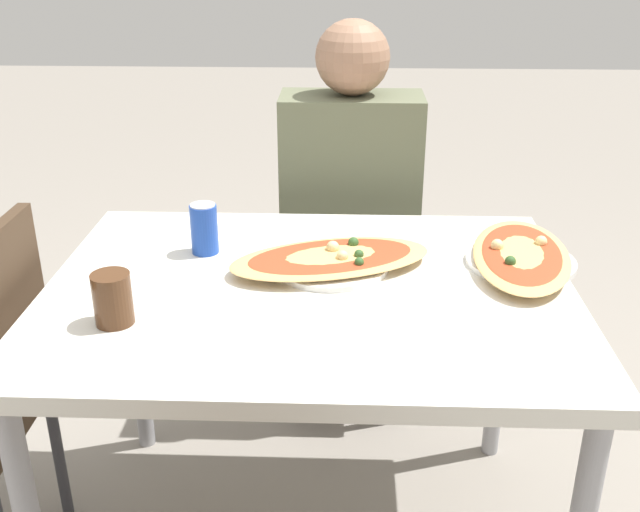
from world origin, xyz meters
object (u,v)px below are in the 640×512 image
at_px(chair_far_seated, 349,248).
at_px(pizza_main, 331,259).
at_px(dining_table, 310,315).
at_px(pizza_second, 521,256).
at_px(person_seated, 350,195).
at_px(soda_can, 204,229).
at_px(drink_glass, 113,299).

relative_size(chair_far_seated, pizza_main, 1.72).
height_order(dining_table, pizza_main, pizza_main).
bearing_deg(chair_far_seated, pizza_second, 121.95).
bearing_deg(person_seated, soda_can, 54.00).
distance_m(dining_table, chair_far_seated, 0.80).
relative_size(soda_can, drink_glass, 1.15).
bearing_deg(person_seated, chair_far_seated, -90.00).
height_order(chair_far_seated, soda_can, chair_far_seated).
relative_size(drink_glass, pizza_second, 0.23).
distance_m(dining_table, pizza_second, 0.52).
xyz_separation_m(soda_can, pizza_second, (0.76, -0.04, -0.04)).
bearing_deg(drink_glass, person_seated, 60.67).
height_order(person_seated, drink_glass, person_seated).
distance_m(pizza_main, drink_glass, 0.52).
relative_size(dining_table, chair_far_seated, 1.30).
height_order(soda_can, drink_glass, soda_can).
distance_m(pizza_main, pizza_second, 0.45).
xyz_separation_m(dining_table, drink_glass, (-0.39, -0.18, 0.13)).
bearing_deg(person_seated, pizza_main, 85.41).
height_order(chair_far_seated, pizza_main, chair_far_seated).
height_order(chair_far_seated, person_seated, person_seated).
relative_size(person_seated, soda_can, 10.04).
bearing_deg(chair_far_seated, soda_can, 59.45).
bearing_deg(drink_glass, soda_can, 71.41).
bearing_deg(drink_glass, dining_table, 25.34).
relative_size(dining_table, pizza_second, 2.49).
bearing_deg(dining_table, person_seated, 82.18).
height_order(person_seated, pizza_second, person_seated).
bearing_deg(pizza_main, person_seated, 85.41).
bearing_deg(pizza_main, chair_far_seated, 86.17).
distance_m(dining_table, soda_can, 0.35).
distance_m(person_seated, pizza_second, 0.67).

